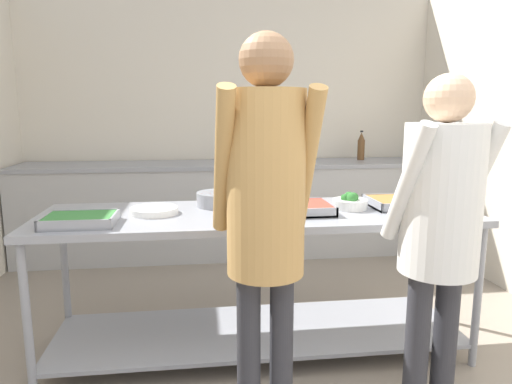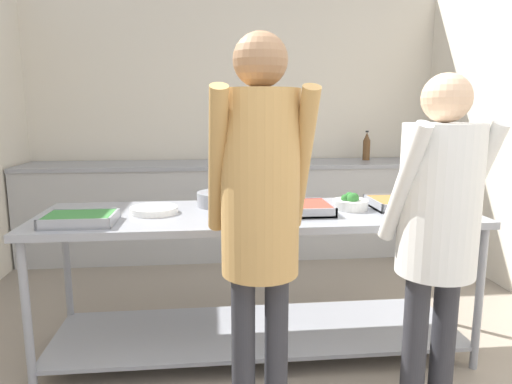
{
  "view_description": "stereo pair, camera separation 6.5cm",
  "coord_description": "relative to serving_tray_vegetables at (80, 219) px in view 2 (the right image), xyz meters",
  "views": [
    {
      "loc": [
        -0.36,
        -0.82,
        1.45
      ],
      "look_at": [
        -0.02,
        1.85,
        0.97
      ],
      "focal_mm": 32.0,
      "sensor_mm": 36.0,
      "label": 1
    },
    {
      "loc": [
        -0.29,
        -0.82,
        1.45
      ],
      "look_at": [
        -0.02,
        1.85,
        0.97
      ],
      "focal_mm": 32.0,
      "sensor_mm": 36.0,
      "label": 2
    }
  ],
  "objects": [
    {
      "name": "guest_serving_left",
      "position": [
        0.87,
        -0.63,
        0.2
      ],
      "size": [
        0.42,
        0.35,
        1.74
      ],
      "color": "#2D2D33",
      "rests_on": "ground_plane"
    },
    {
      "name": "plate_stack",
      "position": [
        0.35,
        0.22,
        -0.01
      ],
      "size": [
        0.27,
        0.27,
        0.04
      ],
      "color": "white",
      "rests_on": "serving_counter"
    },
    {
      "name": "guest_serving_right",
      "position": [
        1.67,
        -0.52,
        0.1
      ],
      "size": [
        0.48,
        0.37,
        1.6
      ],
      "color": "#2D2D33",
      "rests_on": "ground_plane"
    },
    {
      "name": "water_bottle",
      "position": [
        2.31,
        2.23,
        0.19
      ],
      "size": [
        0.07,
        0.07,
        0.3
      ],
      "color": "brown",
      "rests_on": "back_counter"
    },
    {
      "name": "serving_counter",
      "position": [
        0.95,
        0.19,
        -0.3
      ],
      "size": [
        2.5,
        0.77,
        0.87
      ],
      "color": "gray",
      "rests_on": "ground_plane"
    },
    {
      "name": "wall_rear",
      "position": [
        0.97,
        2.51,
        0.43
      ],
      "size": [
        4.35,
        0.06,
        2.65
      ],
      "color": "beige",
      "rests_on": "ground_plane"
    },
    {
      "name": "back_counter",
      "position": [
        0.97,
        2.14,
        -0.42
      ],
      "size": [
        4.19,
        0.65,
        0.94
      ],
      "color": "#A8A8A8",
      "rests_on": "ground_plane"
    },
    {
      "name": "serving_tray_roast",
      "position": [
        1.18,
        0.15,
        0.0
      ],
      "size": [
        0.38,
        0.33,
        0.05
      ],
      "color": "gray",
      "rests_on": "serving_counter"
    },
    {
      "name": "serving_tray_vegetables",
      "position": [
        0.0,
        0.0,
        0.0
      ],
      "size": [
        0.36,
        0.27,
        0.05
      ],
      "color": "gray",
      "rests_on": "serving_counter"
    },
    {
      "name": "sauce_pan",
      "position": [
        0.74,
        0.39,
        0.02
      ],
      "size": [
        0.43,
        0.29,
        0.09
      ],
      "color": "gray",
      "rests_on": "serving_counter"
    },
    {
      "name": "broccoli_bowl",
      "position": [
        1.51,
        0.2,
        0.01
      ],
      "size": [
        0.21,
        0.21,
        0.1
      ],
      "color": "silver",
      "rests_on": "serving_counter"
    },
    {
      "name": "serving_tray_greens",
      "position": [
        1.87,
        0.22,
        0.0
      ],
      "size": [
        0.43,
        0.33,
        0.05
      ],
      "color": "gray",
      "rests_on": "serving_counter"
    }
  ]
}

